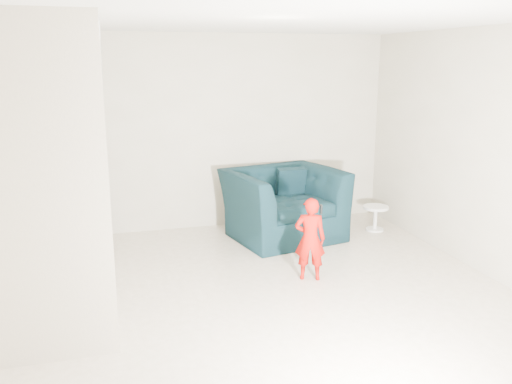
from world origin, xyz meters
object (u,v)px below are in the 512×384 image
side_table (375,214)px  armchair (284,204)px  staircase (55,213)px  toddler (310,239)px

side_table → armchair: bearing=176.3°
armchair → staircase: size_ratio=0.39×
toddler → staircase: bearing=19.4°
side_table → staircase: size_ratio=0.10×
staircase → armchair: bearing=27.4°
side_table → toddler: bearing=-138.2°
armchair → side_table: (1.33, -0.09, -0.22)m
toddler → staircase: staircase is taller
armchair → side_table: armchair is taller
armchair → toddler: (-0.20, -1.46, -0.00)m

